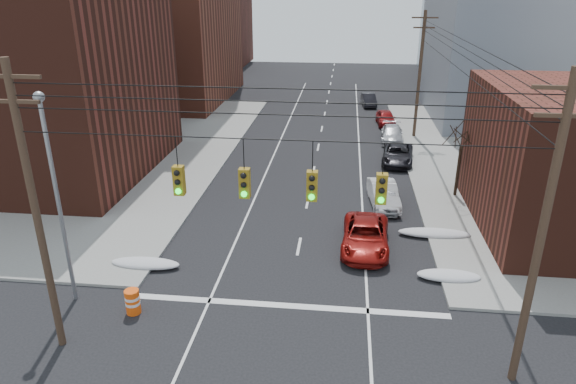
% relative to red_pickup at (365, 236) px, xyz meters
% --- Properties ---
extents(sidewalk_nw, '(40.00, 40.00, 0.15)m').
position_rel_red_pickup_xyz_m(sidewalk_nw, '(-30.50, 14.81, -0.65)').
color(sidewalk_nw, gray).
rests_on(sidewalk_nw, ground).
extents(building_brick_near, '(20.00, 16.00, 13.00)m').
position_rel_red_pickup_xyz_m(building_brick_near, '(-25.50, 9.81, 5.77)').
color(building_brick_near, '#4A2016').
rests_on(building_brick_near, ground).
extents(building_brick_far, '(22.00, 18.00, 12.00)m').
position_rel_red_pickup_xyz_m(building_brick_far, '(-29.50, 61.81, 5.27)').
color(building_brick_far, '#4A2016').
rests_on(building_brick_far, ground).
extents(utility_pole_left, '(2.20, 0.28, 11.00)m').
position_rel_red_pickup_xyz_m(utility_pole_left, '(-12.00, -9.19, 5.06)').
color(utility_pole_left, '#473323').
rests_on(utility_pole_left, ground).
extents(utility_pole_right, '(2.20, 0.28, 11.00)m').
position_rel_red_pickup_xyz_m(utility_pole_right, '(5.00, -9.19, 5.06)').
color(utility_pole_right, '#473323').
rests_on(utility_pole_right, ground).
extents(utility_pole_far, '(2.20, 0.28, 11.00)m').
position_rel_red_pickup_xyz_m(utility_pole_far, '(5.00, 21.81, 5.06)').
color(utility_pole_far, '#473323').
rests_on(utility_pole_far, ground).
extents(traffic_signals, '(17.00, 0.42, 2.02)m').
position_rel_red_pickup_xyz_m(traffic_signals, '(-3.41, -9.22, 6.44)').
color(traffic_signals, black).
rests_on(traffic_signals, ground).
extents(street_light, '(0.44, 0.44, 9.32)m').
position_rel_red_pickup_xyz_m(street_light, '(-13.00, -6.19, 4.81)').
color(street_light, gray).
rests_on(street_light, ground).
extents(bare_tree, '(2.09, 2.20, 4.93)m').
position_rel_red_pickup_xyz_m(bare_tree, '(6.08, 7.81, 1.59)').
color(bare_tree, black).
rests_on(bare_tree, ground).
extents(snow_nw, '(3.50, 1.08, 0.42)m').
position_rel_red_pickup_xyz_m(snow_nw, '(-10.90, -3.19, -0.52)').
color(snow_nw, silver).
rests_on(snow_nw, ground).
extents(snow_ne, '(3.00, 1.08, 0.42)m').
position_rel_red_pickup_xyz_m(snow_ne, '(3.90, -2.69, -0.52)').
color(snow_ne, silver).
rests_on(snow_ne, ground).
extents(snow_east_far, '(4.00, 1.08, 0.42)m').
position_rel_red_pickup_xyz_m(snow_east_far, '(3.90, 1.81, -0.52)').
color(snow_east_far, silver).
rests_on(snow_east_far, ground).
extents(red_pickup, '(2.64, 5.34, 1.45)m').
position_rel_red_pickup_xyz_m(red_pickup, '(0.00, 0.00, 0.00)').
color(red_pickup, maroon).
rests_on(red_pickup, ground).
extents(parked_car_a, '(1.87, 3.98, 1.32)m').
position_rel_red_pickup_xyz_m(parked_car_a, '(1.51, 5.54, -0.07)').
color(parked_car_a, '#ABACB0').
rests_on(parked_car_a, ground).
extents(parked_car_b, '(2.01, 4.59, 1.47)m').
position_rel_red_pickup_xyz_m(parked_car_b, '(1.30, 5.94, 0.01)').
color(parked_car_b, silver).
rests_on(parked_car_b, ground).
extents(parked_car_c, '(2.84, 5.17, 1.37)m').
position_rel_red_pickup_xyz_m(parked_car_c, '(2.90, 14.38, -0.04)').
color(parked_car_c, black).
rests_on(parked_car_c, ground).
extents(parked_car_d, '(2.12, 4.75, 1.35)m').
position_rel_red_pickup_xyz_m(parked_car_d, '(2.90, 20.27, -0.05)').
color(parked_car_d, '#BABBBF').
rests_on(parked_car_d, ground).
extents(parked_car_e, '(1.96, 4.27, 1.42)m').
position_rel_red_pickup_xyz_m(parked_car_e, '(2.69, 25.99, -0.02)').
color(parked_car_e, maroon).
rests_on(parked_car_e, ground).
extents(parked_car_f, '(1.83, 4.25, 1.36)m').
position_rel_red_pickup_xyz_m(parked_car_f, '(1.30, 34.38, -0.05)').
color(parked_car_f, black).
rests_on(parked_car_f, ground).
extents(lot_car_a, '(4.22, 2.63, 1.31)m').
position_rel_red_pickup_xyz_m(lot_car_a, '(-18.96, 13.19, 0.08)').
color(lot_car_a, silver).
rests_on(lot_car_a, sidewalk_nw).
extents(lot_car_b, '(4.79, 2.64, 1.27)m').
position_rel_red_pickup_xyz_m(lot_car_b, '(-19.37, 13.00, 0.06)').
color(lot_car_b, '#B7B7BC').
rests_on(lot_car_b, sidewalk_nw).
extents(lot_car_c, '(5.38, 3.00, 1.47)m').
position_rel_red_pickup_xyz_m(lot_car_c, '(-22.86, 8.09, 0.16)').
color(lot_car_c, black).
rests_on(lot_car_c, sidewalk_nw).
extents(lot_car_d, '(4.21, 2.64, 1.34)m').
position_rel_red_pickup_xyz_m(lot_car_d, '(-22.42, 16.12, 0.09)').
color(lot_car_d, silver).
rests_on(lot_car_d, sidewalk_nw).
extents(construction_barrel, '(0.84, 0.84, 1.10)m').
position_rel_red_pickup_xyz_m(construction_barrel, '(-10.00, -6.91, -0.16)').
color(construction_barrel, '#FF530D').
rests_on(construction_barrel, ground).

